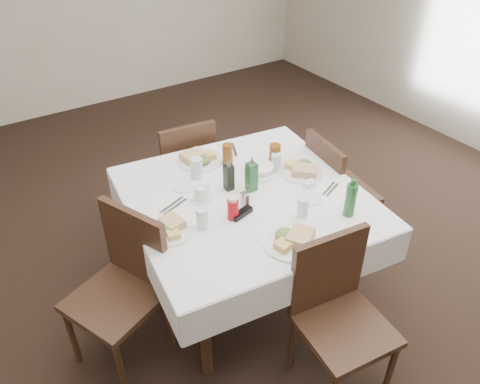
% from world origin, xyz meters
% --- Properties ---
extents(ground_plane, '(7.00, 7.00, 0.00)m').
position_xyz_m(ground_plane, '(0.00, 0.00, 0.00)').
color(ground_plane, black).
extents(room_shell, '(6.04, 7.04, 2.80)m').
position_xyz_m(room_shell, '(0.00, 0.00, 1.71)').
color(room_shell, '#BBAC8F').
rests_on(room_shell, ground).
extents(dining_table, '(1.51, 1.51, 0.76)m').
position_xyz_m(dining_table, '(-0.01, 0.03, 0.68)').
color(dining_table, black).
rests_on(dining_table, ground).
extents(chair_north, '(0.46, 0.46, 0.88)m').
position_xyz_m(chair_north, '(0.03, 0.91, 0.50)').
color(chair_north, black).
rests_on(chair_north, ground).
extents(chair_south, '(0.48, 0.48, 0.91)m').
position_xyz_m(chair_south, '(0.03, -0.75, 0.52)').
color(chair_south, black).
rests_on(chair_south, ground).
extents(chair_east, '(0.48, 0.48, 0.89)m').
position_xyz_m(chair_east, '(0.76, 0.07, 0.51)').
color(chair_east, black).
rests_on(chair_east, ground).
extents(chair_west, '(0.57, 0.57, 0.93)m').
position_xyz_m(chair_west, '(-0.81, 0.01, 0.53)').
color(chair_west, black).
rests_on(chair_west, ground).
extents(meal_north, '(0.29, 0.29, 0.06)m').
position_xyz_m(meal_north, '(-0.05, 0.51, 0.79)').
color(meal_north, white).
rests_on(meal_north, dining_table).
extents(meal_south, '(0.29, 0.29, 0.06)m').
position_xyz_m(meal_south, '(-0.05, -0.46, 0.79)').
color(meal_south, white).
rests_on(meal_south, dining_table).
extents(meal_east, '(0.28, 0.28, 0.06)m').
position_xyz_m(meal_east, '(0.43, 0.05, 0.79)').
color(meal_east, white).
rests_on(meal_east, dining_table).
extents(meal_west, '(0.25, 0.25, 0.05)m').
position_xyz_m(meal_west, '(-0.53, -0.02, 0.78)').
color(meal_west, white).
rests_on(meal_west, dining_table).
extents(side_plate_a, '(0.14, 0.14, 0.01)m').
position_xyz_m(side_plate_a, '(-0.27, 0.31, 0.77)').
color(side_plate_a, white).
rests_on(side_plate_a, dining_table).
extents(side_plate_b, '(0.15, 0.15, 0.01)m').
position_xyz_m(side_plate_b, '(0.28, -0.21, 0.77)').
color(side_plate_b, white).
rests_on(side_plate_b, dining_table).
extents(water_n, '(0.07, 0.07, 0.14)m').
position_xyz_m(water_n, '(-0.16, 0.36, 0.83)').
color(water_n, silver).
rests_on(water_n, dining_table).
extents(water_s, '(0.06, 0.06, 0.12)m').
position_xyz_m(water_s, '(0.14, -0.31, 0.82)').
color(water_s, silver).
rests_on(water_s, dining_table).
extents(water_e, '(0.06, 0.06, 0.12)m').
position_xyz_m(water_e, '(0.31, 0.16, 0.82)').
color(water_e, silver).
rests_on(water_e, dining_table).
extents(water_w, '(0.07, 0.07, 0.12)m').
position_xyz_m(water_w, '(-0.37, -0.09, 0.82)').
color(water_w, silver).
rests_on(water_w, dining_table).
extents(iced_tea_a, '(0.07, 0.07, 0.14)m').
position_xyz_m(iced_tea_a, '(0.09, 0.40, 0.83)').
color(iced_tea_a, brown).
rests_on(iced_tea_a, dining_table).
extents(iced_tea_b, '(0.07, 0.07, 0.15)m').
position_xyz_m(iced_tea_b, '(0.33, 0.20, 0.84)').
color(iced_tea_b, brown).
rests_on(iced_tea_b, dining_table).
extents(bread_basket, '(0.19, 0.19, 0.06)m').
position_xyz_m(bread_basket, '(0.19, 0.18, 0.79)').
color(bread_basket, silver).
rests_on(bread_basket, dining_table).
extents(oil_cruet_dark, '(0.05, 0.05, 0.21)m').
position_xyz_m(oil_cruet_dark, '(-0.06, 0.14, 0.85)').
color(oil_cruet_dark, black).
rests_on(oil_cruet_dark, dining_table).
extents(oil_cruet_green, '(0.06, 0.06, 0.24)m').
position_xyz_m(oil_cruet_green, '(0.05, 0.06, 0.86)').
color(oil_cruet_green, '#235A29').
rests_on(oil_cruet_green, dining_table).
extents(ketchup_bottle, '(0.06, 0.06, 0.14)m').
position_xyz_m(ketchup_bottle, '(-0.19, -0.11, 0.83)').
color(ketchup_bottle, '#A3070C').
rests_on(ketchup_bottle, dining_table).
extents(salt_shaker, '(0.04, 0.04, 0.09)m').
position_xyz_m(salt_shaker, '(-0.07, -0.04, 0.81)').
color(salt_shaker, white).
rests_on(salt_shaker, dining_table).
extents(pepper_shaker, '(0.04, 0.04, 0.09)m').
position_xyz_m(pepper_shaker, '(-0.06, -0.05, 0.80)').
color(pepper_shaker, '#3E2C19').
rests_on(pepper_shaker, dining_table).
extents(coffee_mug, '(0.14, 0.13, 0.09)m').
position_xyz_m(coffee_mug, '(-0.25, 0.14, 0.80)').
color(coffee_mug, white).
rests_on(coffee_mug, dining_table).
extents(sunglasses, '(0.15, 0.08, 0.03)m').
position_xyz_m(sunglasses, '(-0.14, -0.12, 0.78)').
color(sunglasses, black).
rests_on(sunglasses, dining_table).
extents(green_bottle, '(0.06, 0.06, 0.23)m').
position_xyz_m(green_bottle, '(0.37, -0.44, 0.87)').
color(green_bottle, '#235A29').
rests_on(green_bottle, dining_table).
extents(sugar_caddy, '(0.08, 0.05, 0.04)m').
position_xyz_m(sugar_caddy, '(0.36, -0.10, 0.78)').
color(sugar_caddy, white).
rests_on(sugar_caddy, dining_table).
extents(cutlery_n, '(0.12, 0.19, 0.01)m').
position_xyz_m(cutlery_n, '(0.21, 0.52, 0.77)').
color(cutlery_n, silver).
rests_on(cutlery_n, dining_table).
extents(cutlery_s, '(0.09, 0.17, 0.01)m').
position_xyz_m(cutlery_s, '(-0.17, -0.38, 0.77)').
color(cutlery_s, silver).
rests_on(cutlery_s, dining_table).
extents(cutlery_e, '(0.16, 0.10, 0.01)m').
position_xyz_m(cutlery_e, '(0.45, -0.20, 0.77)').
color(cutlery_e, silver).
rests_on(cutlery_e, dining_table).
extents(cutlery_w, '(0.19, 0.11, 0.01)m').
position_xyz_m(cutlery_w, '(-0.42, 0.17, 0.77)').
color(cutlery_w, silver).
rests_on(cutlery_w, dining_table).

